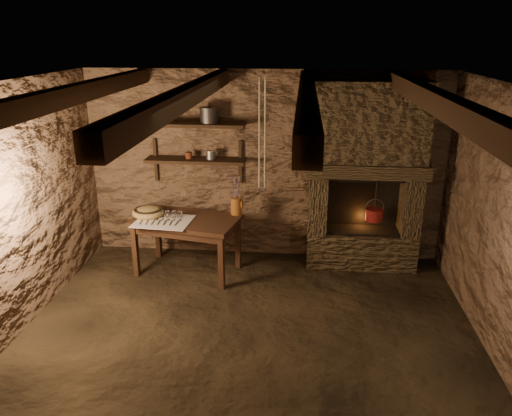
# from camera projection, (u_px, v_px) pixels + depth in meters

# --- Properties ---
(floor) EXTENTS (4.50, 4.50, 0.00)m
(floor) POSITION_uv_depth(u_px,v_px,m) (247.00, 337.00, 4.86)
(floor) COLOR black
(floor) RESTS_ON ground
(back_wall) EXTENTS (4.50, 0.04, 2.40)m
(back_wall) POSITION_uv_depth(u_px,v_px,m) (264.00, 166.00, 6.34)
(back_wall) COLOR #523926
(back_wall) RESTS_ON floor
(front_wall) EXTENTS (4.50, 0.04, 2.40)m
(front_wall) POSITION_uv_depth(u_px,v_px,m) (204.00, 362.00, 2.59)
(front_wall) COLOR #523926
(front_wall) RESTS_ON floor
(left_wall) EXTENTS (0.04, 4.00, 2.40)m
(left_wall) POSITION_uv_depth(u_px,v_px,m) (8.00, 215.00, 4.66)
(left_wall) COLOR #523926
(left_wall) RESTS_ON floor
(right_wall) EXTENTS (0.04, 4.00, 2.40)m
(right_wall) POSITION_uv_depth(u_px,v_px,m) (508.00, 232.00, 4.26)
(right_wall) COLOR #523926
(right_wall) RESTS_ON floor
(ceiling) EXTENTS (4.50, 4.00, 0.04)m
(ceiling) POSITION_uv_depth(u_px,v_px,m) (246.00, 86.00, 4.06)
(ceiling) COLOR black
(ceiling) RESTS_ON back_wall
(beam_far_left) EXTENTS (0.14, 3.95, 0.16)m
(beam_far_left) POSITION_uv_depth(u_px,v_px,m) (70.00, 95.00, 4.23)
(beam_far_left) COLOR black
(beam_far_left) RESTS_ON ceiling
(beam_mid_left) EXTENTS (0.14, 3.95, 0.16)m
(beam_mid_left) POSITION_uv_depth(u_px,v_px,m) (186.00, 96.00, 4.14)
(beam_mid_left) COLOR black
(beam_mid_left) RESTS_ON ceiling
(beam_mid_right) EXTENTS (0.14, 3.95, 0.16)m
(beam_mid_right) POSITION_uv_depth(u_px,v_px,m) (307.00, 98.00, 4.05)
(beam_mid_right) COLOR black
(beam_mid_right) RESTS_ON ceiling
(beam_far_right) EXTENTS (0.14, 3.95, 0.16)m
(beam_far_right) POSITION_uv_depth(u_px,v_px,m) (433.00, 99.00, 3.96)
(beam_far_right) COLOR black
(beam_far_right) RESTS_ON ceiling
(shelf_lower) EXTENTS (1.25, 0.30, 0.04)m
(shelf_lower) POSITION_uv_depth(u_px,v_px,m) (195.00, 160.00, 6.23)
(shelf_lower) COLOR black
(shelf_lower) RESTS_ON back_wall
(shelf_upper) EXTENTS (1.25, 0.30, 0.04)m
(shelf_upper) POSITION_uv_depth(u_px,v_px,m) (194.00, 124.00, 6.08)
(shelf_upper) COLOR black
(shelf_upper) RESTS_ON back_wall
(hearth) EXTENTS (1.43, 0.51, 2.30)m
(hearth) POSITION_uv_depth(u_px,v_px,m) (366.00, 172.00, 6.00)
(hearth) COLOR #322719
(hearth) RESTS_ON floor
(work_table) EXTENTS (1.35, 0.94, 0.70)m
(work_table) POSITION_uv_depth(u_px,v_px,m) (187.00, 243.00, 6.09)
(work_table) COLOR black
(work_table) RESTS_ON floor
(linen_cloth) EXTENTS (0.69, 0.58, 0.01)m
(linen_cloth) POSITION_uv_depth(u_px,v_px,m) (163.00, 221.00, 5.88)
(linen_cloth) COLOR beige
(linen_cloth) RESTS_ON work_table
(pewter_cutlery_row) EXTENTS (0.56, 0.25, 0.01)m
(pewter_cutlery_row) POSITION_uv_depth(u_px,v_px,m) (163.00, 221.00, 5.86)
(pewter_cutlery_row) COLOR gray
(pewter_cutlery_row) RESTS_ON linen_cloth
(drinking_glasses) EXTENTS (0.21, 0.06, 0.08)m
(drinking_glasses) POSITION_uv_depth(u_px,v_px,m) (168.00, 214.00, 5.98)
(drinking_glasses) COLOR silver
(drinking_glasses) RESTS_ON linen_cloth
(stoneware_jug) EXTENTS (0.16, 0.15, 0.48)m
(stoneware_jug) POSITION_uv_depth(u_px,v_px,m) (236.00, 198.00, 6.06)
(stoneware_jug) COLOR #A25A1F
(stoneware_jug) RESTS_ON work_table
(wooden_bowl) EXTENTS (0.42, 0.42, 0.14)m
(wooden_bowl) POSITION_uv_depth(u_px,v_px,m) (148.00, 213.00, 6.04)
(wooden_bowl) COLOR olive
(wooden_bowl) RESTS_ON work_table
(iron_stockpot) EXTENTS (0.24, 0.24, 0.17)m
(iron_stockpot) POSITION_uv_depth(u_px,v_px,m) (209.00, 116.00, 6.03)
(iron_stockpot) COLOR #312E2C
(iron_stockpot) RESTS_ON shelf_upper
(tin_pan) EXTENTS (0.27, 0.16, 0.25)m
(tin_pan) POSITION_uv_depth(u_px,v_px,m) (167.00, 111.00, 6.16)
(tin_pan) COLOR #979893
(tin_pan) RESTS_ON shelf_upper
(small_kettle) EXTENTS (0.17, 0.14, 0.17)m
(small_kettle) POSITION_uv_depth(u_px,v_px,m) (211.00, 155.00, 6.19)
(small_kettle) COLOR #979893
(small_kettle) RESTS_ON shelf_lower
(rusty_tin) EXTENTS (0.10, 0.10, 0.08)m
(rusty_tin) POSITION_uv_depth(u_px,v_px,m) (189.00, 155.00, 6.22)
(rusty_tin) COLOR #5E2612
(rusty_tin) RESTS_ON shelf_lower
(red_pot) EXTENTS (0.26, 0.26, 0.54)m
(red_pot) POSITION_uv_depth(u_px,v_px,m) (374.00, 214.00, 6.12)
(red_pot) COLOR maroon
(red_pot) RESTS_ON hearth
(hanging_ropes) EXTENTS (0.08, 0.08, 1.20)m
(hanging_ropes) POSITION_uv_depth(u_px,v_px,m) (262.00, 134.00, 5.24)
(hanging_ropes) COLOR beige
(hanging_ropes) RESTS_ON ceiling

